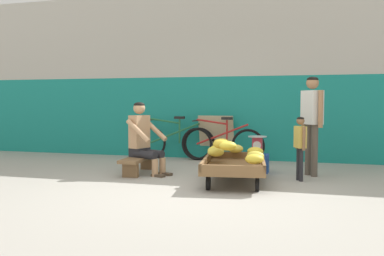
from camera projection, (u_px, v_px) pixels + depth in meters
The scene contains 14 objects.
ground_plane at pixel (189, 193), 5.31m from camera, with size 80.00×80.00×0.00m, color #A39E93.
back_wall at pixel (235, 75), 8.39m from camera, with size 16.00×0.30×3.37m.
banana_cart at pixel (234, 166), 5.91m from camera, with size 1.02×1.54×0.36m.
banana_pile at pixel (232, 150), 6.00m from camera, with size 0.99×1.34×0.26m.
low_bench at pixel (140, 161), 6.75m from camera, with size 0.33×1.11×0.27m.
vendor_seated at pixel (144, 138), 6.67m from camera, with size 0.73×0.61×1.14m.
plastic_crate at pixel (257, 163), 6.82m from camera, with size 0.36×0.28×0.30m.
weighing_scale at pixel (257, 145), 6.80m from camera, with size 0.30×0.30×0.29m.
bicycle_near_left at pixel (175, 141), 8.41m from camera, with size 1.66×0.48×0.86m.
bicycle_far_left at pixel (222, 143), 8.06m from camera, with size 1.66×0.48×0.86m.
sign_board at pixel (216, 137), 8.38m from camera, with size 0.70×0.25×0.88m.
customer_adult at pixel (312, 114), 6.47m from camera, with size 0.35×0.41×1.53m.
customer_child at pixel (300, 141), 6.08m from camera, with size 0.19×0.27×0.93m.
shopping_bag at pixel (251, 169), 6.38m from camera, with size 0.18×0.12×0.24m, color silver.
Camera 1 is at (1.44, -5.04, 1.15)m, focal length 39.36 mm.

